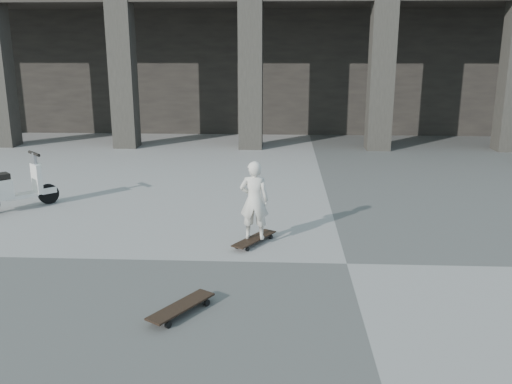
{
  "coord_description": "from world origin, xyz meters",
  "views": [
    {
      "loc": [
        -0.87,
        -6.75,
        2.77
      ],
      "look_at": [
        -1.27,
        1.2,
        0.65
      ],
      "focal_mm": 38.0,
      "sensor_mm": 36.0,
      "label": 1
    }
  ],
  "objects_px": {
    "longboard": "(254,239)",
    "scooter": "(4,190)",
    "child": "(254,200)",
    "skateboard_spare": "(181,307)"
  },
  "relations": [
    {
      "from": "skateboard_spare",
      "to": "child",
      "type": "relative_size",
      "value": 0.74
    },
    {
      "from": "child",
      "to": "skateboard_spare",
      "type": "bearing_deg",
      "value": 76.64
    },
    {
      "from": "child",
      "to": "scooter",
      "type": "xyz_separation_m",
      "value": [
        -4.43,
        1.38,
        -0.27
      ]
    },
    {
      "from": "longboard",
      "to": "skateboard_spare",
      "type": "xyz_separation_m",
      "value": [
        -0.67,
        -2.2,
        0.01
      ]
    },
    {
      "from": "longboard",
      "to": "skateboard_spare",
      "type": "relative_size",
      "value": 1.01
    },
    {
      "from": "skateboard_spare",
      "to": "scooter",
      "type": "relative_size",
      "value": 0.78
    },
    {
      "from": "longboard",
      "to": "child",
      "type": "relative_size",
      "value": 0.75
    },
    {
      "from": "longboard",
      "to": "child",
      "type": "distance_m",
      "value": 0.59
    },
    {
      "from": "skateboard_spare",
      "to": "scooter",
      "type": "xyz_separation_m",
      "value": [
        -3.76,
        3.58,
        0.31
      ]
    },
    {
      "from": "longboard",
      "to": "scooter",
      "type": "height_order",
      "value": "scooter"
    }
  ]
}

